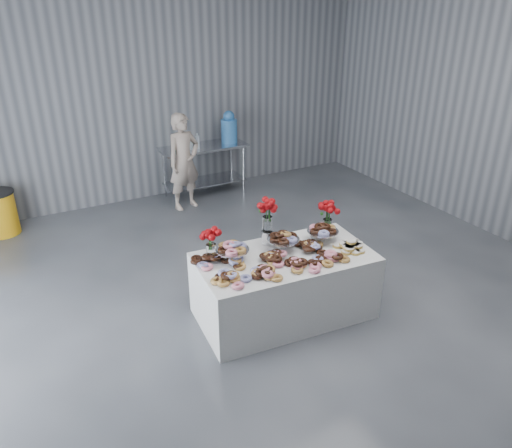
{
  "coord_description": "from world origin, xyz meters",
  "views": [
    {
      "loc": [
        -2.36,
        -3.66,
        3.37
      ],
      "look_at": [
        0.08,
        0.85,
        0.93
      ],
      "focal_mm": 35.0,
      "sensor_mm": 36.0,
      "label": 1
    }
  ],
  "objects": [
    {
      "name": "display_table",
      "position": [
        0.15,
        0.32,
        0.38
      ],
      "size": [
        1.97,
        1.15,
        0.75
      ],
      "primitive_type": "cube",
      "rotation": [
        0.0,
        0.0,
        -0.08
      ],
      "color": "white",
      "rests_on": "ground"
    },
    {
      "name": "prep_table",
      "position": [
        0.8,
        4.1,
        0.62
      ],
      "size": [
        1.5,
        0.6,
        0.9
      ],
      "color": "silver",
      "rests_on": "ground"
    },
    {
      "name": "room_walls",
      "position": [
        -0.27,
        0.07,
        2.64
      ],
      "size": [
        8.04,
        9.04,
        4.02
      ],
      "color": "slate",
      "rests_on": "ground"
    },
    {
      "name": "bouquet_right",
      "position": [
        0.87,
        0.57,
        1.05
      ],
      "size": [
        0.26,
        0.26,
        0.42
      ],
      "color": "white",
      "rests_on": "display_table"
    },
    {
      "name": "bouquet_left",
      "position": [
        -0.57,
        0.63,
        1.05
      ],
      "size": [
        0.26,
        0.26,
        0.42
      ],
      "color": "white",
      "rests_on": "display_table"
    },
    {
      "name": "cake_stand_right",
      "position": [
        0.71,
        0.43,
        0.89
      ],
      "size": [
        0.36,
        0.36,
        0.17
      ],
      "color": "silver",
      "rests_on": "display_table"
    },
    {
      "name": "danish_pile",
      "position": [
        0.89,
        0.11,
        0.81
      ],
      "size": [
        0.48,
        0.48,
        0.11
      ],
      "primitive_type": null,
      "color": "white",
      "rests_on": "display_table"
    },
    {
      "name": "trash_barrel",
      "position": [
        -2.5,
        4.1,
        0.33
      ],
      "size": [
        0.52,
        0.52,
        0.66
      ],
      "rotation": [
        0.0,
        0.0,
        -0.14
      ],
      "color": "#EBA313",
      "rests_on": "ground"
    },
    {
      "name": "donut_mounds",
      "position": [
        0.15,
        0.27,
        0.8
      ],
      "size": [
        1.86,
        0.94,
        0.09
      ],
      "primitive_type": null,
      "rotation": [
        0.0,
        0.0,
        -0.08
      ],
      "color": "gold",
      "rests_on": "display_table"
    },
    {
      "name": "ground",
      "position": [
        0.0,
        0.0,
        0.0
      ],
      "size": [
        9.0,
        9.0,
        0.0
      ],
      "primitive_type": "plane",
      "color": "#36383E",
      "rests_on": "ground"
    },
    {
      "name": "person",
      "position": [
        0.3,
        3.74,
        0.8
      ],
      "size": [
        0.66,
        0.51,
        1.59
      ],
      "primitive_type": "imported",
      "rotation": [
        0.0,
        0.0,
        0.24
      ],
      "color": "#CC8C93",
      "rests_on": "ground"
    },
    {
      "name": "drink_bottles",
      "position": [
        0.48,
        4.0,
        1.04
      ],
      "size": [
        0.54,
        0.08,
        0.27
      ],
      "primitive_type": null,
      "color": "#268C33",
      "rests_on": "prep_table"
    },
    {
      "name": "bouquet_center",
      "position": [
        0.13,
        0.68,
        1.13
      ],
      "size": [
        0.26,
        0.26,
        0.57
      ],
      "color": "silver",
      "rests_on": "display_table"
    },
    {
      "name": "cake_stand_mid",
      "position": [
        0.21,
        0.47,
        0.89
      ],
      "size": [
        0.36,
        0.36,
        0.17
      ],
      "color": "silver",
      "rests_on": "display_table"
    },
    {
      "name": "cake_stand_left",
      "position": [
        -0.38,
        0.52,
        0.89
      ],
      "size": [
        0.36,
        0.36,
        0.17
      ],
      "color": "silver",
      "rests_on": "display_table"
    },
    {
      "name": "water_jug",
      "position": [
        1.3,
        4.1,
        1.15
      ],
      "size": [
        0.28,
        0.28,
        0.55
      ],
      "color": "#408EDC",
      "rests_on": "prep_table"
    }
  ]
}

